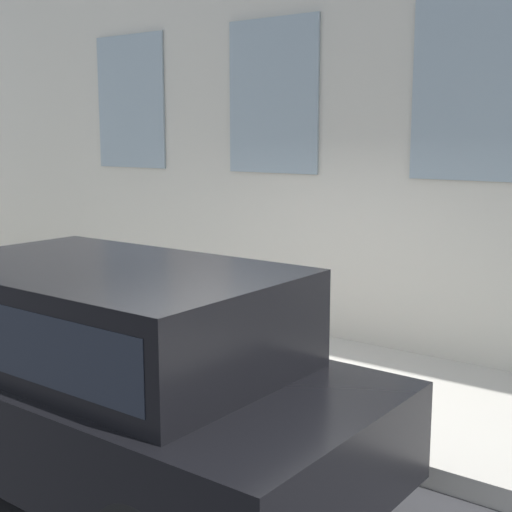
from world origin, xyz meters
name	(u,v)px	position (x,y,z in m)	size (l,w,h in m)	color
ground_plane	(223,424)	(0.00, 0.00, 0.00)	(80.00, 80.00, 0.00)	#2D2D30
sidewalk	(300,378)	(1.21, 0.00, 0.09)	(2.43, 60.00, 0.17)	#B2ADA3
fire_hydrant	(215,344)	(0.38, 0.41, 0.57)	(0.29, 0.42, 0.77)	red
person	(298,319)	(0.84, -0.22, 0.82)	(0.26, 0.17, 1.08)	navy
parked_truck_black_near	(102,363)	(-1.38, -0.05, 0.94)	(1.83, 4.23, 1.64)	black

